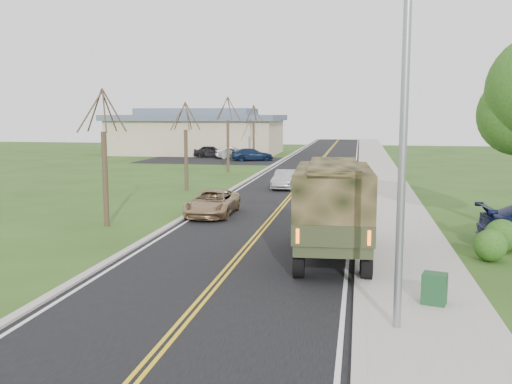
% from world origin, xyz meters
% --- Properties ---
extents(ground, '(160.00, 160.00, 0.00)m').
position_xyz_m(ground, '(0.00, 0.00, 0.00)').
color(ground, '#284316').
rests_on(ground, ground).
extents(road, '(8.00, 120.00, 0.01)m').
position_xyz_m(road, '(0.00, 40.00, 0.01)').
color(road, black).
rests_on(road, ground).
extents(curb_right, '(0.30, 120.00, 0.12)m').
position_xyz_m(curb_right, '(4.15, 40.00, 0.06)').
color(curb_right, '#9E998E').
rests_on(curb_right, ground).
extents(sidewalk_right, '(3.20, 120.00, 0.10)m').
position_xyz_m(sidewalk_right, '(5.90, 40.00, 0.05)').
color(sidewalk_right, '#9E998E').
rests_on(sidewalk_right, ground).
extents(curb_left, '(0.30, 120.00, 0.10)m').
position_xyz_m(curb_left, '(-4.15, 40.00, 0.05)').
color(curb_left, '#9E998E').
rests_on(curb_left, ground).
extents(street_light, '(1.65, 0.22, 8.00)m').
position_xyz_m(street_light, '(4.90, -0.50, 4.43)').
color(street_light, gray).
rests_on(street_light, ground).
extents(bare_tree_a, '(1.93, 2.26, 6.08)m').
position_xyz_m(bare_tree_a, '(-7.00, 10.00, 2.63)').
color(bare_tree_a, '#38281C').
rests_on(bare_tree_a, ground).
extents(bare_tree_b, '(1.83, 2.14, 5.73)m').
position_xyz_m(bare_tree_b, '(-7.00, 22.00, 2.48)').
color(bare_tree_b, '#38281C').
rests_on(bare_tree_b, ground).
extents(bare_tree_c, '(2.04, 2.39, 6.42)m').
position_xyz_m(bare_tree_c, '(-7.00, 34.00, 2.78)').
color(bare_tree_c, '#38281C').
rests_on(bare_tree_c, ground).
extents(bare_tree_d, '(1.88, 2.20, 5.91)m').
position_xyz_m(bare_tree_d, '(-7.00, 46.00, 2.55)').
color(bare_tree_d, '#38281C').
rests_on(bare_tree_d, ground).
extents(commercial_building, '(25.50, 21.50, 5.65)m').
position_xyz_m(commercial_building, '(-15.98, 55.97, 2.69)').
color(commercial_building, tan).
rests_on(commercial_building, ground).
extents(military_truck, '(2.71, 6.92, 3.39)m').
position_xyz_m(military_truck, '(3.21, 5.76, 1.94)').
color(military_truck, black).
rests_on(military_truck, ground).
extents(suv_champagne, '(2.15, 4.54, 1.25)m').
position_xyz_m(suv_champagne, '(-3.00, 13.39, 0.63)').
color(suv_champagne, '#9E8059').
rests_on(suv_champagne, ground).
extents(sedan_silver, '(1.49, 3.80, 1.23)m').
position_xyz_m(sedan_silver, '(-0.80, 24.20, 0.62)').
color(sedan_silver, '#ADADB2').
rests_on(sedan_silver, ground).
extents(utility_box_near, '(0.71, 0.64, 0.80)m').
position_xyz_m(utility_box_near, '(6.05, 1.34, 0.50)').
color(utility_box_near, '#174321').
rests_on(utility_box_near, sidewalk_right).
extents(lot_car_dark, '(4.08, 1.66, 1.39)m').
position_xyz_m(lot_car_dark, '(-12.66, 50.00, 0.69)').
color(lot_car_dark, black).
rests_on(lot_car_dark, ground).
extents(lot_car_silver, '(4.26, 2.80, 1.33)m').
position_xyz_m(lot_car_silver, '(-9.80, 48.78, 0.66)').
color(lot_car_silver, '#B7B6BC').
rests_on(lot_car_silver, ground).
extents(lot_car_navy, '(4.91, 3.20, 1.32)m').
position_xyz_m(lot_car_navy, '(-7.22, 46.28, 0.66)').
color(lot_car_navy, '#0F1E3A').
rests_on(lot_car_navy, ground).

